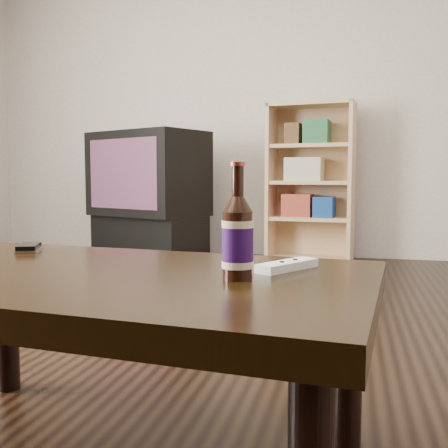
% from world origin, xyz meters
% --- Properties ---
extents(floor, '(5.00, 6.00, 0.01)m').
position_xyz_m(floor, '(0.00, 0.00, -0.01)').
color(floor, black).
rests_on(floor, ground).
extents(wall_back, '(5.00, 0.02, 2.70)m').
position_xyz_m(wall_back, '(0.00, 3.01, 1.35)').
color(wall_back, '#B8ACA2').
rests_on(wall_back, ground).
extents(tv_stand, '(1.03, 0.79, 0.37)m').
position_xyz_m(tv_stand, '(-0.82, 2.49, 0.19)').
color(tv_stand, black).
rests_on(tv_stand, floor).
extents(tv, '(1.06, 0.88, 0.68)m').
position_xyz_m(tv, '(-0.82, 2.48, 0.71)').
color(tv, black).
rests_on(tv, tv_stand).
extents(bookshelf, '(0.72, 0.39, 1.28)m').
position_xyz_m(bookshelf, '(0.47, 2.80, 0.67)').
color(bookshelf, tan).
rests_on(bookshelf, floor).
extents(coffee_table, '(1.30, 0.84, 0.46)m').
position_xyz_m(coffee_table, '(0.25, -0.47, 0.40)').
color(coffee_table, black).
rests_on(coffee_table, floor).
extents(beer_bottle, '(0.08, 0.08, 0.25)m').
position_xyz_m(beer_bottle, '(0.58, -0.49, 0.55)').
color(beer_bottle, black).
rests_on(beer_bottle, coffee_table).
extents(phone, '(0.10, 0.13, 0.02)m').
position_xyz_m(phone, '(-0.12, -0.21, 0.47)').
color(phone, silver).
rests_on(phone, coffee_table).
extents(remote, '(0.14, 0.18, 0.02)m').
position_xyz_m(remote, '(0.67, -0.35, 0.47)').
color(remote, silver).
rests_on(remote, coffee_table).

